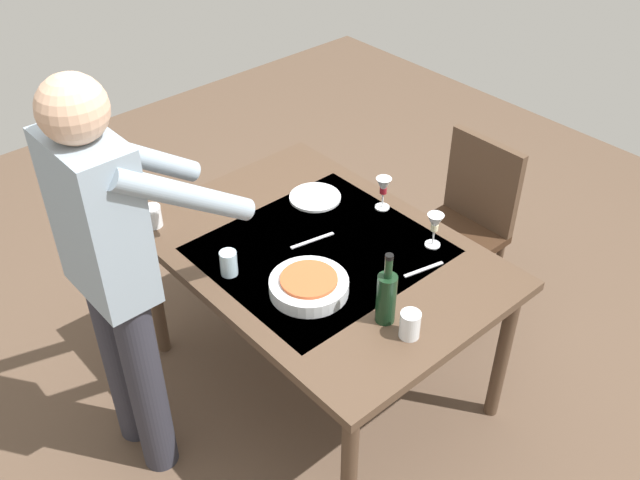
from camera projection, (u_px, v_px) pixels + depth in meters
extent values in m
plane|color=brown|center=(320.00, 378.00, 3.36)|extent=(6.00, 6.00, 0.00)
cube|color=#4C3828|center=(320.00, 254.00, 2.91)|extent=(1.44, 1.02, 0.04)
cube|color=#B2B7C1|center=(320.00, 250.00, 2.90)|extent=(0.79, 0.87, 0.00)
cylinder|color=#4C3828|center=(503.00, 354.00, 2.99)|extent=(0.06, 0.06, 0.72)
cylinder|color=#4C3828|center=(301.00, 218.00, 3.76)|extent=(0.06, 0.06, 0.72)
cylinder|color=#4C3828|center=(349.00, 476.00, 2.52)|extent=(0.06, 0.06, 0.72)
cylinder|color=#4C3828|center=(155.00, 292.00, 3.30)|extent=(0.06, 0.06, 0.72)
cube|color=#352114|center=(453.00, 238.00, 3.48)|extent=(0.40, 0.40, 0.04)
cube|color=#4C3828|center=(483.00, 182.00, 3.43)|extent=(0.40, 0.04, 0.45)
cylinder|color=#4C3828|center=(496.00, 275.00, 3.60)|extent=(0.04, 0.04, 0.43)
cylinder|color=#4C3828|center=(444.00, 244.00, 3.81)|extent=(0.04, 0.04, 0.43)
cylinder|color=#4C3828|center=(452.00, 305.00, 3.43)|extent=(0.04, 0.04, 0.43)
cylinder|color=#4C3828|center=(400.00, 271.00, 3.63)|extent=(0.04, 0.04, 0.43)
cylinder|color=#2D2D38|center=(121.00, 359.00, 2.86)|extent=(0.14, 0.14, 0.88)
cylinder|color=#2D2D38|center=(147.00, 388.00, 2.74)|extent=(0.14, 0.14, 0.88)
cube|color=#8C9EAD|center=(98.00, 219.00, 2.35)|extent=(0.36, 0.20, 0.60)
sphere|color=tan|center=(72.00, 109.00, 2.11)|extent=(0.22, 0.22, 0.22)
cylinder|color=#8C9EAD|center=(132.00, 155.00, 2.53)|extent=(0.08, 0.52, 0.40)
cylinder|color=#8C9EAD|center=(185.00, 195.00, 2.33)|extent=(0.08, 0.52, 0.40)
cylinder|color=black|center=(386.00, 299.00, 2.52)|extent=(0.07, 0.07, 0.20)
cylinder|color=black|center=(388.00, 268.00, 2.43)|extent=(0.03, 0.03, 0.08)
cylinder|color=black|center=(389.00, 257.00, 2.40)|extent=(0.03, 0.03, 0.02)
cylinder|color=white|center=(432.00, 245.00, 2.92)|extent=(0.06, 0.06, 0.01)
cylinder|color=white|center=(433.00, 237.00, 2.90)|extent=(0.01, 0.01, 0.07)
cone|color=white|center=(435.00, 223.00, 2.85)|extent=(0.07, 0.07, 0.07)
cylinder|color=beige|center=(434.00, 227.00, 2.87)|extent=(0.03, 0.03, 0.03)
cylinder|color=white|center=(382.00, 207.00, 3.13)|extent=(0.06, 0.06, 0.01)
cylinder|color=white|center=(383.00, 200.00, 3.11)|extent=(0.01, 0.01, 0.07)
cone|color=white|center=(384.00, 186.00, 3.07)|extent=(0.07, 0.07, 0.07)
cylinder|color=maroon|center=(383.00, 190.00, 3.08)|extent=(0.03, 0.03, 0.03)
cylinder|color=silver|center=(153.00, 216.00, 3.00)|extent=(0.08, 0.08, 0.09)
cylinder|color=silver|center=(229.00, 263.00, 2.75)|extent=(0.07, 0.07, 0.10)
cylinder|color=silver|center=(410.00, 325.00, 2.48)|extent=(0.07, 0.07, 0.10)
cylinder|color=silver|center=(309.00, 286.00, 2.68)|extent=(0.30, 0.30, 0.05)
cylinder|color=#C6562D|center=(309.00, 281.00, 2.66)|extent=(0.22, 0.22, 0.03)
cylinder|color=silver|center=(315.00, 197.00, 3.19)|extent=(0.23, 0.23, 0.01)
cube|color=silver|center=(312.00, 240.00, 2.94)|extent=(0.05, 0.20, 0.00)
cube|color=silver|center=(424.00, 269.00, 2.80)|extent=(0.05, 0.18, 0.00)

